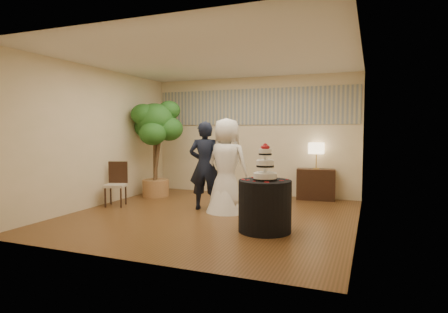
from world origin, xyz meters
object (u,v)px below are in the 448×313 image
at_px(bride, 227,165).
at_px(side_chair, 115,184).
at_px(groom, 205,166).
at_px(cake_table, 265,206).
at_px(ficus_tree, 155,148).
at_px(wedding_cake, 265,162).
at_px(console, 316,184).
at_px(table_lamp, 316,156).

relative_size(bride, side_chair, 1.97).
relative_size(groom, cake_table, 2.13).
bearing_deg(cake_table, ficus_tree, 147.71).
height_order(wedding_cake, side_chair, wedding_cake).
bearing_deg(wedding_cake, console, 83.17).
xyz_separation_m(cake_table, side_chair, (-3.34, 0.74, 0.06)).
bearing_deg(bride, groom, 1.67).
relative_size(wedding_cake, side_chair, 0.63).
relative_size(bride, wedding_cake, 3.15).
height_order(bride, ficus_tree, ficus_tree).
distance_m(wedding_cake, console, 3.06).
distance_m(groom, ficus_tree, 1.92).
relative_size(console, side_chair, 0.92).
bearing_deg(side_chair, bride, -11.01).
distance_m(bride, ficus_tree, 2.36).
xyz_separation_m(groom, ficus_tree, (-1.68, 0.90, 0.28)).
bearing_deg(ficus_tree, side_chair, -96.96).
relative_size(console, ficus_tree, 0.36).
bearing_deg(console, cake_table, -103.29).
bearing_deg(side_chair, wedding_cake, -31.58).
bearing_deg(console, wedding_cake, -103.29).
xyz_separation_m(groom, table_lamp, (1.86, 1.84, 0.12)).
height_order(groom, cake_table, groom).
relative_size(wedding_cake, ficus_tree, 0.25).
xyz_separation_m(bride, side_chair, (-2.31, -0.32, -0.44)).
xyz_separation_m(bride, console, (1.39, 1.88, -0.54)).
height_order(bride, cake_table, bride).
bearing_deg(console, ficus_tree, -171.61).
distance_m(cake_table, wedding_cake, 0.67).
bearing_deg(console, side_chair, -155.59).
bearing_deg(wedding_cake, bride, 134.06).
height_order(console, side_chair, side_chair).
relative_size(groom, table_lamp, 2.95).
distance_m(bride, console, 2.40).
relative_size(bride, ficus_tree, 0.77).
height_order(cake_table, ficus_tree, ficus_tree).
relative_size(groom, wedding_cake, 3.06).
xyz_separation_m(bride, cake_table, (1.03, -1.07, -0.49)).
bearing_deg(table_lamp, bride, -126.39).
distance_m(wedding_cake, side_chair, 3.48).
bearing_deg(wedding_cake, side_chair, 167.44).
height_order(wedding_cake, console, wedding_cake).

